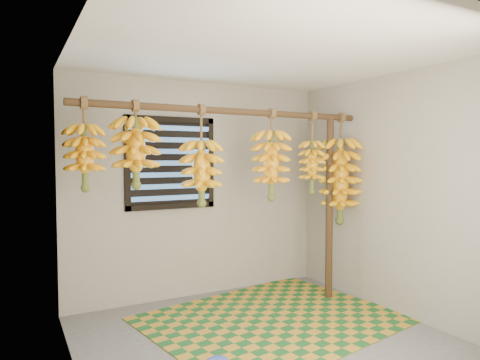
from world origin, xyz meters
TOP-DOWN VIEW (x-y plane):
  - floor at (0.00, 0.00)m, footprint 3.00×3.00m
  - ceiling at (0.00, 0.00)m, footprint 3.00×3.00m
  - wall_back at (0.00, 1.50)m, footprint 3.00×0.01m
  - wall_left at (-1.50, 0.00)m, footprint 0.01×3.00m
  - wall_right at (1.50, 0.00)m, footprint 0.01×3.00m
  - window at (-0.35, 1.48)m, footprint 1.00×0.04m
  - hanging_pole at (0.00, 0.70)m, footprint 3.00×0.06m
  - support_post at (1.20, 0.70)m, footprint 0.08×0.08m
  - woven_mat at (0.32, 0.45)m, footprint 2.57×2.20m
  - banana_bunch_a at (-1.35, 0.70)m, footprint 0.30×0.30m
  - banana_bunch_b at (-0.93, 0.70)m, footprint 0.38×0.38m
  - banana_bunch_c at (-0.33, 0.70)m, footprint 0.36×0.36m
  - banana_bunch_d at (0.44, 0.70)m, footprint 0.36×0.36m
  - banana_bunch_e at (1.35, 0.70)m, footprint 0.43×0.43m
  - banana_bunch_f at (0.95, 0.70)m, footprint 0.28×0.28m

SIDE VIEW (x-z plane):
  - floor at x=0.00m, z-range -0.01..0.00m
  - woven_mat at x=0.32m, z-range 0.00..0.01m
  - support_post at x=1.20m, z-range 0.00..2.00m
  - wall_back at x=0.00m, z-range 0.00..2.40m
  - wall_left at x=-1.50m, z-range 0.00..2.40m
  - wall_right at x=1.50m, z-range 0.00..2.40m
  - banana_bunch_e at x=1.35m, z-range 0.69..1.91m
  - banana_bunch_c at x=-0.33m, z-range 0.95..1.88m
  - banana_bunch_f at x=0.95m, z-range 1.03..1.90m
  - banana_bunch_d at x=0.44m, z-range 1.02..1.94m
  - window at x=-0.35m, z-range 1.00..2.00m
  - banana_bunch_a at x=-1.35m, z-range 1.18..1.94m
  - banana_bunch_b at x=-0.93m, z-range 1.23..1.98m
  - hanging_pole at x=0.00m, z-range 1.97..2.03m
  - ceiling at x=0.00m, z-range 2.40..2.41m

